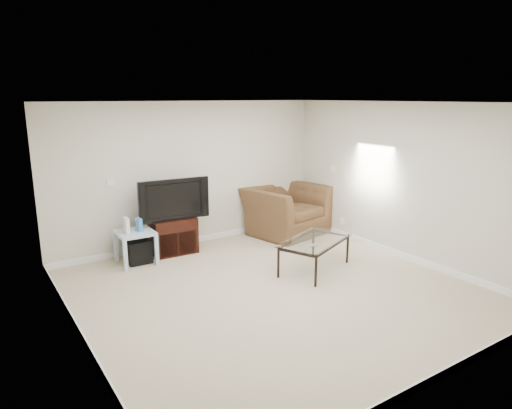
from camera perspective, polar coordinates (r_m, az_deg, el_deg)
floor at (r=6.32m, az=2.24°, el=-10.68°), size 5.00×5.00×0.00m
ceiling at (r=5.77m, az=2.47°, el=12.62°), size 5.00×5.00×0.00m
wall_back at (r=8.04m, az=-8.11°, el=3.77°), size 5.00×0.02×2.50m
wall_left at (r=4.94m, az=-21.95°, el=-3.18°), size 0.02×5.00×2.50m
wall_right at (r=7.63m, az=17.81°, el=2.73°), size 0.02×5.00×2.50m
plate_back at (r=7.55m, az=-17.71°, el=2.64°), size 0.12×0.02×0.12m
plate_right_switch at (r=8.69m, az=9.56°, el=4.43°), size 0.02×0.09×0.13m
plate_right_outlet at (r=8.68m, az=10.67°, el=-2.05°), size 0.02×0.08×0.12m
tv_stand at (r=7.80m, az=-10.34°, el=-3.79°), size 0.75×0.54×0.60m
dvd_player at (r=7.71m, az=-10.29°, el=-2.43°), size 0.42×0.31×0.06m
television at (r=7.61m, az=-10.46°, el=0.78°), size 1.11×0.30×0.68m
side_table at (r=7.44m, az=-14.77°, el=-5.19°), size 0.55×0.55×0.52m
subwoofer at (r=7.49m, az=-14.55°, el=-5.66°), size 0.36×0.36×0.36m
game_console at (r=7.28m, az=-15.87°, el=-2.55°), size 0.07×0.18×0.24m
game_case at (r=7.33m, az=-14.40°, el=-2.46°), size 0.06×0.15×0.21m
recliner at (r=8.68m, az=3.80°, el=0.29°), size 1.56×1.17×1.23m
coffee_table at (r=6.99m, az=7.32°, el=-6.27°), size 1.38×1.11×0.47m
remote at (r=6.61m, az=6.97°, el=-5.13°), size 0.19×0.06×0.02m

